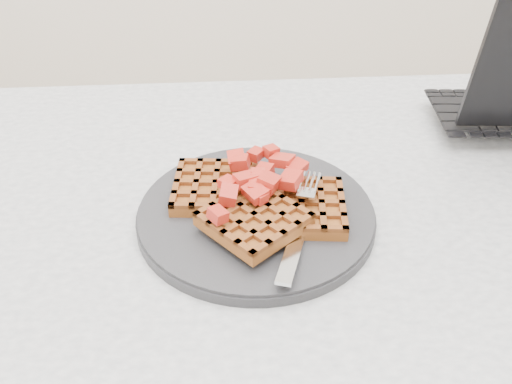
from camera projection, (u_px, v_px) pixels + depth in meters
table at (334, 300)px, 0.71m from camera, size 1.20×0.80×0.75m
plate at (256, 215)px, 0.65m from camera, size 0.27×0.27×0.02m
waffles at (256, 203)px, 0.64m from camera, size 0.20×0.19×0.03m
strawberry_pile at (256, 182)px, 0.63m from camera, size 0.15×0.15×0.02m
fork at (300, 225)px, 0.61m from camera, size 0.08×0.18×0.02m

